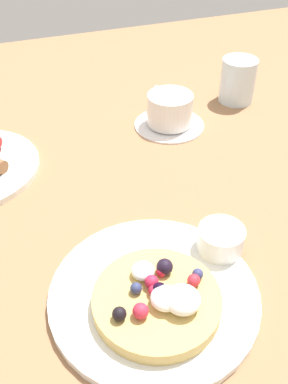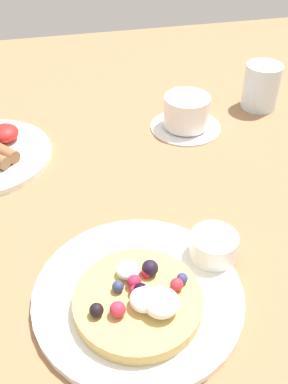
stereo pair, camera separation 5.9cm
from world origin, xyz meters
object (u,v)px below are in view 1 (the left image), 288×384
Objects in this scene: coffee_saucer at (169,124)px; coffee_cup at (169,108)px; water_glass at (238,80)px; pancake_plate at (154,295)px; syrup_ramekin at (221,239)px.

coffee_cup is (-0.01, 0.15, 3.28)cm from coffee_saucer.
pancake_plate is at bearing -129.63° from water_glass.
coffee_saucer is 1.15× the size of coffee_cup.
pancake_plate is 53.01cm from water_glass.
coffee_saucer is at bearing -164.24° from water_glass.
syrup_ramekin is at bearing -101.24° from coffee_cup.
coffee_cup reaches higher than syrup_ramekin.
water_glass reaches higher than pancake_plate.
coffee_saucer is 3.28cm from coffee_cup.
syrup_ramekin is at bearing -122.02° from water_glass.
syrup_ramekin is at bearing 18.93° from pancake_plate.
syrup_ramekin is 33.20cm from coffee_cup.
water_glass is (16.75, 4.57, 0.76)cm from coffee_cup.
syrup_ramekin is 43.81cm from water_glass.
water_glass is at bearing 15.76° from coffee_saucer.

